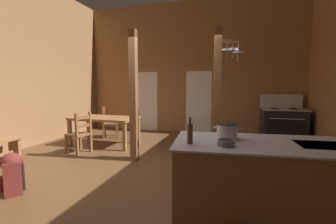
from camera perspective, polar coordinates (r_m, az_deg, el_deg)
name	(u,v)px	position (r m, az deg, el deg)	size (l,w,h in m)	color
ground_plane	(146,175)	(4.23, -5.59, -15.62)	(7.87, 8.48, 0.10)	brown
wall_back	(189,68)	(7.72, 5.24, 10.91)	(7.87, 0.14, 4.31)	#93663F
glazed_door_back_left	(144,101)	(8.10, -6.07, 2.69)	(1.00, 0.01, 2.05)	white
glazed_panel_back_right	(198,102)	(7.58, 7.68, 2.43)	(0.84, 0.01, 2.05)	white
kitchen_island	(273,184)	(2.85, 24.97, -16.20)	(2.24, 1.17, 0.93)	olive
stove_range	(283,125)	(7.11, 26.88, -2.86)	(1.17, 0.85, 1.32)	black
support_post_with_pot_rack	(219,91)	(4.53, 12.66, 5.28)	(0.58, 0.29, 2.66)	brown
support_post_center	(134,97)	(4.66, -8.63, 3.78)	(0.14, 0.14, 2.66)	brown
dining_table	(104,120)	(6.21, -15.69, -2.06)	(1.72, 0.93, 0.74)	olive
ladderback_chair_near_window	(109,123)	(7.12, -14.70, -2.61)	(0.59, 0.59, 0.95)	brown
ladderback_chair_by_post	(80,134)	(5.66, -21.28, -5.10)	(0.54, 0.54, 0.95)	brown
backpack	(12,172)	(4.03, -34.59, -12.34)	(0.39, 0.39, 0.60)	maroon
stockpot_on_counter	(227,131)	(2.73, 14.60, -4.65)	(0.31, 0.24, 0.17)	#B7BABF
mixing_bowl_on_counter	(226,143)	(2.41, 14.31, -7.46)	(0.18, 0.18, 0.06)	slate
bottle_tall_on_counter	(190,133)	(2.41, 5.54, -5.32)	(0.06, 0.06, 0.28)	#56331E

